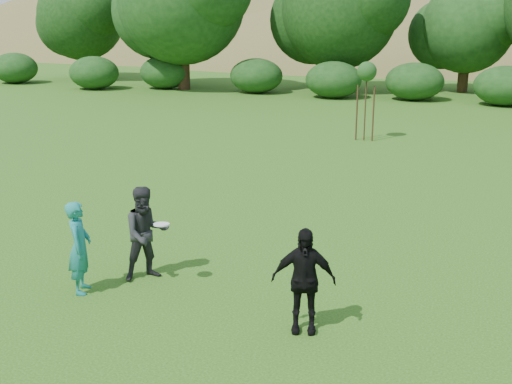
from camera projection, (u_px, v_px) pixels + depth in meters
ground at (195, 306)px, 10.29m from camera, size 120.00×120.00×0.00m
player_teal at (79, 247)px, 10.61m from camera, size 0.57×0.68×1.58m
player_grey at (146, 233)px, 11.14m from camera, size 1.02×1.02×1.67m
player_black at (303, 280)px, 9.29m from camera, size 1.00×0.61×1.60m
frisbee at (162, 224)px, 10.69m from camera, size 0.27×0.27×0.04m
sapling at (367, 74)px, 22.85m from camera, size 0.70×0.70×2.85m
hillside at (433, 156)px, 75.92m from camera, size 150.00×72.00×52.00m
tree_row at (473, 5)px, 34.01m from camera, size 53.92×10.38×9.62m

